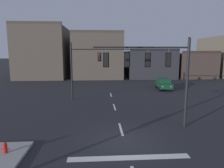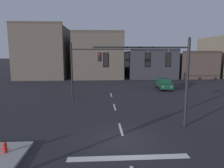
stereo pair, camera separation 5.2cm
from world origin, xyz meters
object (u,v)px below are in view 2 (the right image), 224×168
car_lot_nearside (164,84)px  fire_hydrant (5,149)px  signal_mast_near_side (155,66)px  signal_mast_far_side (94,62)px

car_lot_nearside → fire_hydrant: 24.07m
car_lot_nearside → signal_mast_near_side: bearing=-110.5°
fire_hydrant → signal_mast_near_side: bearing=21.9°
signal_mast_far_side → car_lot_nearside: bearing=31.4°
signal_mast_near_side → car_lot_nearside: signal_mast_near_side is taller
car_lot_nearside → signal_mast_far_side: bearing=-148.6°
signal_mast_far_side → fire_hydrant: (-4.40, -12.72, -4.06)m
signal_mast_far_side → fire_hydrant: 14.05m
signal_mast_far_side → car_lot_nearside: size_ratio=1.83×
signal_mast_near_side → fire_hydrant: signal_mast_near_side is taller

